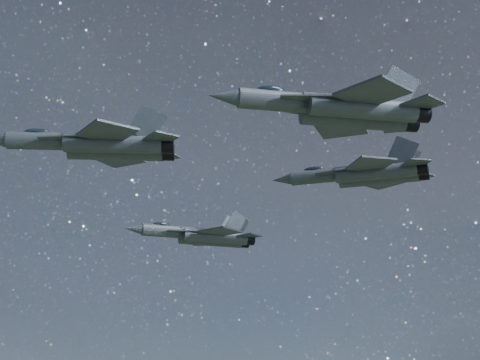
{
  "coord_description": "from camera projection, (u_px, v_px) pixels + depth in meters",
  "views": [
    {
      "loc": [
        -5.83,
        -66.33,
        125.6
      ],
      "look_at": [
        0.33,
        1.4,
        146.03
      ],
      "focal_mm": 50.0,
      "sensor_mm": 36.0,
      "label": 1
    }
  ],
  "objects": [
    {
      "name": "jet_right",
      "position": [
        340.0,
        109.0,
        57.68
      ],
      "size": [
        20.15,
        14.1,
        5.08
      ],
      "rotation": [
        0.0,
        0.0,
        0.11
      ],
      "color": "#384046"
    },
    {
      "name": "jet_left",
      "position": [
        203.0,
        236.0,
        84.93
      ],
      "size": [
        17.49,
        11.88,
        4.4
      ],
      "rotation": [
        0.0,
        0.0,
        0.26
      ],
      "color": "#384046"
    },
    {
      "name": "jet_lead",
      "position": [
        98.0,
        145.0,
        65.95
      ],
      "size": [
        19.62,
        13.96,
        5.0
      ],
      "rotation": [
        0.0,
        0.0,
        -0.02
      ],
      "color": "#384046"
    },
    {
      "name": "jet_slot",
      "position": [
        364.0,
        174.0,
        76.77
      ],
      "size": [
        18.69,
        12.28,
        4.8
      ],
      "rotation": [
        0.0,
        0.0,
        -0.42
      ],
      "color": "#384046"
    }
  ]
}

